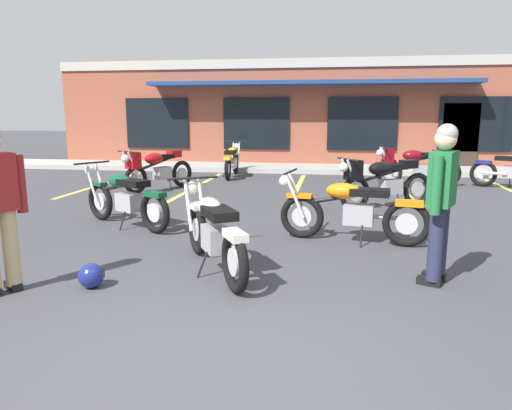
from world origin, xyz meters
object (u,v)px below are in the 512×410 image
object	(u,v)px
motorcycle_blue_standard	(382,181)
motorcycle_green_cafe_racer	(351,210)
motorcycle_foreground_classic	(213,231)
motorcycle_cream_vintage	(125,198)
motorcycle_red_sportbike	(415,165)
person_in_shorts_foreground	(441,195)
helmet_on_pavement	(91,276)
motorcycle_black_cruiser	(232,161)
motorcycle_orange_scrambler	(156,168)

from	to	relation	value
motorcycle_blue_standard	motorcycle_green_cafe_racer	xyz separation A→B (m)	(-0.67, -2.57, -0.07)
motorcycle_foreground_classic	motorcycle_cream_vintage	xyz separation A→B (m)	(-1.93, 1.91, 0.00)
motorcycle_green_cafe_racer	motorcycle_cream_vintage	size ratio (longest dim) A/B	1.11
motorcycle_red_sportbike	person_in_shorts_foreground	xyz separation A→B (m)	(-0.90, -7.14, 0.42)
motorcycle_blue_standard	helmet_on_pavement	bearing A→B (deg)	-124.99
motorcycle_green_cafe_racer	motorcycle_cream_vintage	distance (m)	3.54
motorcycle_black_cruiser	motorcycle_orange_scrambler	size ratio (longest dim) A/B	1.09
motorcycle_orange_scrambler	motorcycle_cream_vintage	world-z (taller)	same
motorcycle_red_sportbike	motorcycle_cream_vintage	xyz separation A→B (m)	(-5.25, -5.20, -0.07)
motorcycle_green_cafe_racer	helmet_on_pavement	bearing A→B (deg)	-140.29
motorcycle_blue_standard	motorcycle_cream_vintage	xyz separation A→B (m)	(-4.18, -2.16, -0.07)
motorcycle_blue_standard	person_in_shorts_foreground	world-z (taller)	person_in_shorts_foreground
motorcycle_blue_standard	motorcycle_orange_scrambler	size ratio (longest dim) A/B	0.96
motorcycle_foreground_classic	motorcycle_orange_scrambler	distance (m)	6.02
person_in_shorts_foreground	motorcycle_foreground_classic	bearing A→B (deg)	179.21
motorcycle_blue_standard	person_in_shorts_foreground	distance (m)	4.13
motorcycle_foreground_classic	motorcycle_red_sportbike	distance (m)	7.85
motorcycle_blue_standard	helmet_on_pavement	size ratio (longest dim) A/B	7.18
motorcycle_black_cruiser	person_in_shorts_foreground	xyz separation A→B (m)	(3.93, -8.14, 0.49)
motorcycle_blue_standard	motorcycle_orange_scrambler	bearing A→B (deg)	165.37
motorcycle_green_cafe_racer	helmet_on_pavement	distance (m)	3.53
motorcycle_orange_scrambler	person_in_shorts_foreground	xyz separation A→B (m)	(5.15, -5.40, 0.42)
helmet_on_pavement	motorcycle_green_cafe_racer	bearing A→B (deg)	39.71
motorcycle_orange_scrambler	motorcycle_red_sportbike	bearing A→B (deg)	16.05
motorcycle_red_sportbike	helmet_on_pavement	xyz separation A→B (m)	(-4.44, -7.85, -0.40)
motorcycle_cream_vintage	motorcycle_black_cruiser	bearing A→B (deg)	86.08
motorcycle_black_cruiser	motorcycle_green_cafe_racer	size ratio (longest dim) A/B	1.01
motorcycle_blue_standard	motorcycle_black_cruiser	bearing A→B (deg)	132.95
motorcycle_foreground_classic	person_in_shorts_foreground	world-z (taller)	person_in_shorts_foreground
motorcycle_green_cafe_racer	person_in_shorts_foreground	world-z (taller)	person_in_shorts_foreground
motorcycle_black_cruiser	person_in_shorts_foreground	distance (m)	9.05
motorcycle_green_cafe_racer	motorcycle_orange_scrambler	distance (m)	5.79
motorcycle_green_cafe_racer	motorcycle_foreground_classic	bearing A→B (deg)	-136.63
motorcycle_blue_standard	motorcycle_green_cafe_racer	distance (m)	2.65
motorcycle_red_sportbike	motorcycle_green_cafe_racer	size ratio (longest dim) A/B	1.00
motorcycle_green_cafe_racer	motorcycle_cream_vintage	bearing A→B (deg)	173.34
motorcycle_blue_standard	motorcycle_green_cafe_racer	world-z (taller)	same
motorcycle_green_cafe_racer	motorcycle_black_cruiser	bearing A→B (deg)	115.09
motorcycle_blue_standard	helmet_on_pavement	xyz separation A→B (m)	(-3.37, -4.81, -0.40)
motorcycle_red_sportbike	motorcycle_cream_vintage	size ratio (longest dim) A/B	1.12
motorcycle_foreground_classic	helmet_on_pavement	size ratio (longest dim) A/B	7.22
motorcycle_foreground_classic	motorcycle_green_cafe_racer	xyz separation A→B (m)	(1.59, 1.50, 0.00)
motorcycle_black_cruiser	motorcycle_green_cafe_racer	xyz separation A→B (m)	(3.09, -6.60, 0.00)
motorcycle_foreground_classic	motorcycle_red_sportbike	bearing A→B (deg)	64.93
motorcycle_red_sportbike	motorcycle_foreground_classic	bearing A→B (deg)	-115.07
motorcycle_red_sportbike	motorcycle_black_cruiser	xyz separation A→B (m)	(-4.83, 1.00, -0.07)
motorcycle_blue_standard	motorcycle_green_cafe_racer	size ratio (longest dim) A/B	0.89
motorcycle_red_sportbike	motorcycle_orange_scrambler	xyz separation A→B (m)	(-6.05, -1.74, 0.00)
person_in_shorts_foreground	motorcycle_red_sportbike	bearing A→B (deg)	82.82
motorcycle_foreground_classic	motorcycle_green_cafe_racer	distance (m)	2.19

